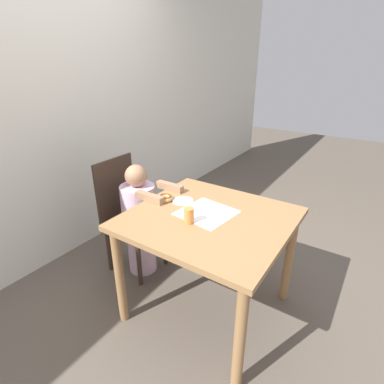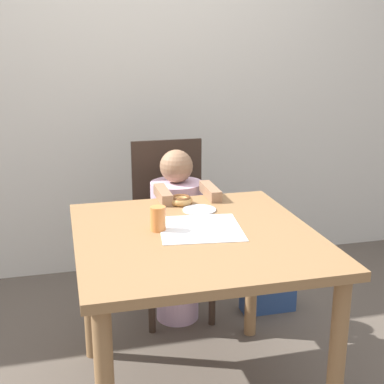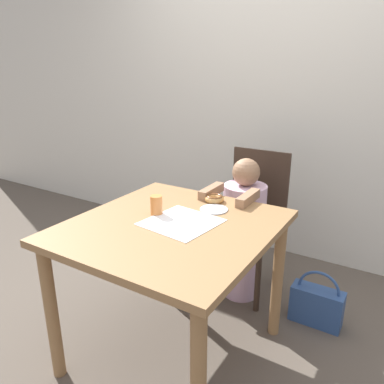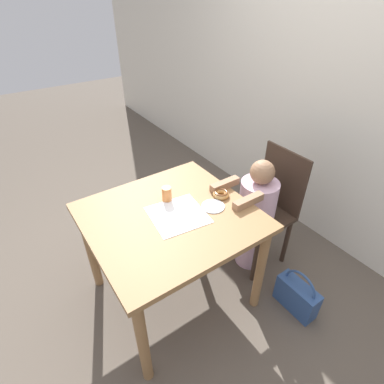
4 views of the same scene
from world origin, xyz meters
The scene contains 10 objects.
ground_plane centered at (0.00, 0.00, 0.00)m, with size 12.00×12.00×0.00m, color brown.
wall_back centered at (0.00, 1.43, 1.25)m, with size 8.00×0.05×2.50m.
dining_table centered at (0.00, 0.00, 0.63)m, with size 0.91×0.96×0.74m.
chair centered at (0.08, 0.79, 0.48)m, with size 0.39×0.40×0.93m.
child_figure centered at (0.08, 0.67, 0.46)m, with size 0.28×0.47×0.92m.
donut centered at (0.03, 0.37, 0.76)m, with size 0.11×0.11×0.04m.
napkin centered at (0.03, 0.04, 0.74)m, with size 0.35×0.35×0.00m.
handbag centered at (0.58, 0.63, 0.12)m, with size 0.29×0.12×0.34m.
cup centered at (-0.13, 0.06, 0.79)m, with size 0.06×0.06×0.10m.
plate centered at (0.08, 0.26, 0.74)m, with size 0.14×0.14×0.01m.
Camera 3 is at (0.92, -1.32, 1.45)m, focal length 35.00 mm.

